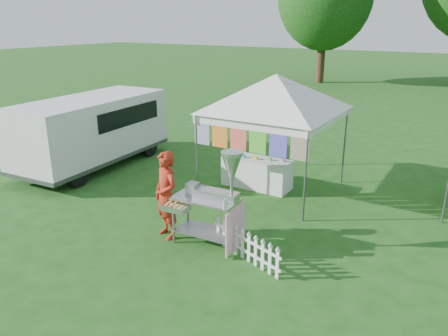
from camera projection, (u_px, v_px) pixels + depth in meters
The scene contains 7 objects.
ground at pixel (197, 243), 8.73m from camera, with size 120.00×120.00×0.00m, color #1E4C15.
canopy_main at pixel (276, 74), 10.60m from camera, with size 4.24×4.24×3.45m.
donut_cart at pixel (215, 191), 8.27m from camera, with size 1.41×1.05×1.98m.
vendor at pixel (166, 195), 8.75m from camera, with size 0.66×0.43×1.82m, color #A62514.
cargo_van at pixel (95, 129), 13.18m from camera, with size 2.32×5.09×2.07m.
picket_fence at pixel (246, 246), 8.05m from camera, with size 1.71×0.62×0.56m.
display_table at pixel (257, 173), 11.58m from camera, with size 1.80×0.70×0.79m, color white.
Camera 1 is at (4.50, -6.37, 4.25)m, focal length 35.00 mm.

